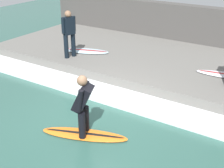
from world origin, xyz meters
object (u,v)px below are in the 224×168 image
Objects in this scene: surfer_waiting_near at (69,32)px; surfboard_waiting_near at (86,51)px; surfer_riding at (83,103)px; surfboard_riding at (84,134)px.

surfer_waiting_near reaches higher than surfboard_waiting_near.
surfer_waiting_near is at bearing 170.83° from surfboard_waiting_near.
surfer_riding is 0.81× the size of surfboard_waiting_near.
surfboard_riding is 4.64m from surfboard_waiting_near.
surfer_riding reaches higher than surfboard_waiting_near.
surfer_riding reaches higher than surfboard_riding.
surfboard_riding is 1.30× the size of surfer_waiting_near.
surfboard_riding is at bearing -143.51° from surfboard_waiting_near.
surfboard_riding is 1.43× the size of surfer_riding.
surfer_riding is at bearing -90.00° from surfboard_riding.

